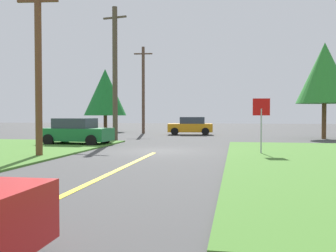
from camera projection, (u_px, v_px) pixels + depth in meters
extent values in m
plane|color=#414141|center=(158.00, 151.00, 19.39)|extent=(120.00, 120.00, 0.00)
cube|color=yellow|center=(105.00, 176.00, 11.52)|extent=(0.20, 14.00, 0.01)
cylinder|color=#9EA0A8|center=(261.00, 132.00, 17.52)|extent=(0.07, 0.07, 2.12)
cube|color=red|center=(261.00, 107.00, 17.48)|extent=(0.78, 0.12, 0.78)
cylinder|color=black|center=(15.00, 228.00, 5.10)|extent=(0.68, 0.22, 0.68)
cube|color=#196B33|center=(77.00, 134.00, 23.33)|extent=(4.23, 2.27, 0.76)
cube|color=#2D3842|center=(75.00, 123.00, 23.35)|extent=(2.38, 1.90, 0.60)
cylinder|color=black|center=(105.00, 139.00, 23.92)|extent=(0.69, 0.27, 0.68)
cylinder|color=black|center=(91.00, 141.00, 22.06)|extent=(0.69, 0.27, 0.68)
cylinder|color=black|center=(65.00, 138.00, 24.62)|extent=(0.69, 0.27, 0.68)
cylinder|color=black|center=(48.00, 140.00, 22.75)|extent=(0.69, 0.27, 0.68)
cube|color=orange|center=(190.00, 128.00, 34.80)|extent=(4.19, 2.19, 0.76)
cube|color=#2D3842|center=(192.00, 120.00, 34.77)|extent=(2.37, 1.78, 0.60)
cylinder|color=black|center=(175.00, 131.00, 34.04)|extent=(0.70, 0.30, 0.68)
cylinder|color=black|center=(175.00, 131.00, 35.75)|extent=(0.70, 0.30, 0.68)
cylinder|color=black|center=(205.00, 132.00, 33.88)|extent=(0.70, 0.30, 0.68)
cylinder|color=black|center=(205.00, 131.00, 35.58)|extent=(0.70, 0.30, 0.68)
cylinder|color=brown|center=(38.00, 73.00, 16.57)|extent=(0.30, 0.30, 7.34)
cube|color=brown|center=(38.00, 1.00, 16.48)|extent=(1.80, 0.31, 0.12)
cylinder|color=#4D4131|center=(115.00, 74.00, 26.91)|extent=(0.35, 0.35, 9.40)
cube|color=#4D4131|center=(115.00, 18.00, 26.79)|extent=(1.79, 0.46, 0.12)
cylinder|color=brown|center=(143.00, 90.00, 37.39)|extent=(0.29, 0.29, 8.45)
cube|color=brown|center=(143.00, 54.00, 37.28)|extent=(1.80, 0.33, 0.12)
cylinder|color=brown|center=(105.00, 124.00, 40.55)|extent=(0.38, 0.38, 1.75)
cone|color=#1A732A|center=(105.00, 92.00, 40.45)|extent=(4.46, 4.46, 4.91)
cylinder|color=brown|center=(324.00, 121.00, 28.92)|extent=(0.33, 0.33, 2.70)
cone|color=#2B802D|center=(325.00, 73.00, 28.81)|extent=(4.17, 4.17, 4.58)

